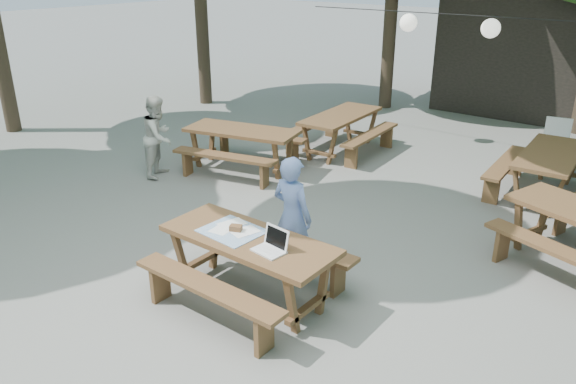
% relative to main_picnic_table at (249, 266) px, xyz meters
% --- Properties ---
extents(ground, '(80.00, 80.00, 0.00)m').
position_rel_main_picnic_table_xyz_m(ground, '(0.41, 0.33, -0.39)').
color(ground, slate).
rests_on(ground, ground).
extents(main_picnic_table, '(2.00, 1.58, 0.75)m').
position_rel_main_picnic_table_xyz_m(main_picnic_table, '(0.00, 0.00, 0.00)').
color(main_picnic_table, brown).
rests_on(main_picnic_table, ground).
extents(picnic_table_nw, '(2.23, 1.99, 0.75)m').
position_rel_main_picnic_table_xyz_m(picnic_table_nw, '(-2.87, 3.08, 0.00)').
color(picnic_table_nw, brown).
rests_on(picnic_table_nw, ground).
extents(picnic_table_far_w, '(1.69, 2.04, 0.75)m').
position_rel_main_picnic_table_xyz_m(picnic_table_far_w, '(-2.03, 5.03, 0.00)').
color(picnic_table_far_w, brown).
rests_on(picnic_table_far_w, ground).
extents(picnic_table_far_e, '(1.69, 2.04, 0.75)m').
position_rel_main_picnic_table_xyz_m(picnic_table_far_e, '(1.83, 5.06, 0.00)').
color(picnic_table_far_e, brown).
rests_on(picnic_table_far_e, ground).
extents(woman, '(0.55, 0.37, 1.48)m').
position_rel_main_picnic_table_xyz_m(woman, '(0.04, 0.74, 0.35)').
color(woman, '#7894DB').
rests_on(woman, ground).
extents(second_person, '(0.77, 0.85, 1.41)m').
position_rel_main_picnic_table_xyz_m(second_person, '(-3.80, 1.98, 0.32)').
color(second_person, beige).
rests_on(second_person, ground).
extents(plastic_chair, '(0.51, 0.51, 0.90)m').
position_rel_main_picnic_table_xyz_m(plastic_chair, '(1.56, 6.56, -0.13)').
color(plastic_chair, white).
rests_on(plastic_chair, ground).
extents(laptop, '(0.36, 0.30, 0.24)m').
position_rel_main_picnic_table_xyz_m(laptop, '(0.39, -0.07, 0.42)').
color(laptop, white).
rests_on(laptop, main_picnic_table).
extents(tabletop_clutter, '(0.68, 0.59, 0.08)m').
position_rel_main_picnic_table_xyz_m(tabletop_clutter, '(-0.24, 0.01, 0.37)').
color(tabletop_clutter, teal).
rests_on(tabletop_clutter, main_picnic_table).
extents(paper_lanterns, '(9.00, 0.34, 0.38)m').
position_rel_main_picnic_table_xyz_m(paper_lanterns, '(0.22, 6.33, 2.02)').
color(paper_lanterns, black).
rests_on(paper_lanterns, ground).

